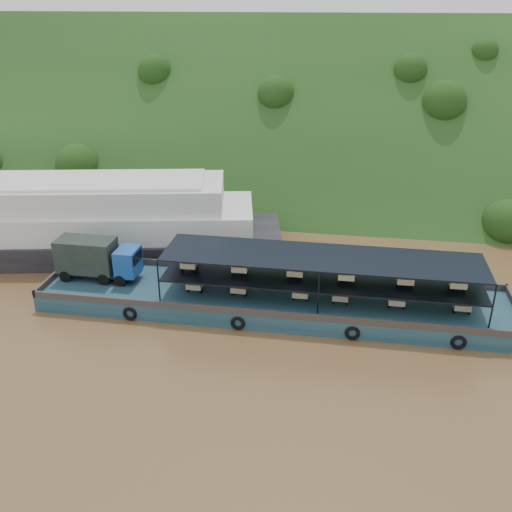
# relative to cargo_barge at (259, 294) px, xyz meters

# --- Properties ---
(ground) EXTENTS (160.00, 160.00, 0.00)m
(ground) POSITION_rel_cargo_barge_xyz_m (1.38, -0.82, -1.11)
(ground) COLOR brown
(ground) RESTS_ON ground
(hillside) EXTENTS (140.00, 39.60, 39.60)m
(hillside) POSITION_rel_cargo_barge_xyz_m (1.38, 35.18, -1.11)
(hillside) COLOR #163413
(hillside) RESTS_ON ground
(cargo_barge) EXTENTS (35.00, 7.18, 4.54)m
(cargo_barge) POSITION_rel_cargo_barge_xyz_m (0.00, 0.00, 0.00)
(cargo_barge) COLOR #15384A
(cargo_barge) RESTS_ON ground
(passenger_ferry) EXTENTS (35.50, 15.11, 6.98)m
(passenger_ferry) POSITION_rel_cargo_barge_xyz_m (-16.72, 7.48, 1.91)
(passenger_ferry) COLOR black
(passenger_ferry) RESTS_ON ground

